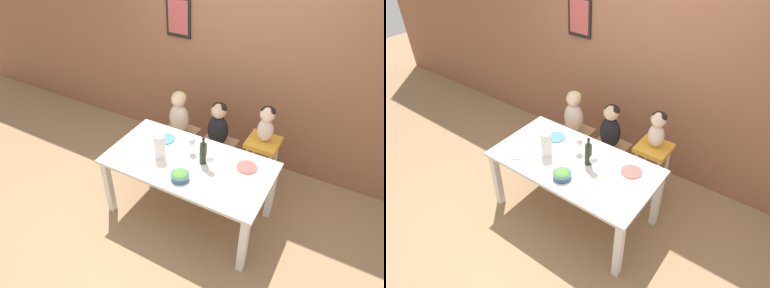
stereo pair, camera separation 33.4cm
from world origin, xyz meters
TOP-DOWN VIEW (x-y plane):
  - ground_plane at (0.00, 0.00)m, footprint 14.00×14.00m
  - wall_back at (-0.00, 1.28)m, footprint 10.00×0.09m
  - dining_table at (0.00, 0.00)m, footprint 1.67×0.88m
  - chair_far_left at (-0.54, 0.71)m, footprint 0.40×0.41m
  - chair_far_center at (-0.02, 0.71)m, footprint 0.40×0.41m
  - chair_right_highchair at (0.53, 0.71)m, footprint 0.34×0.35m
  - person_child_left at (-0.54, 0.71)m, footprint 0.25×0.20m
  - person_child_center at (-0.02, 0.71)m, footprint 0.25×0.20m
  - person_baby_right at (0.53, 0.72)m, footprint 0.17×0.16m
  - wine_bottle at (0.13, 0.06)m, footprint 0.07×0.07m
  - paper_towel_roll at (-0.30, -0.07)m, footprint 0.11×0.11m
  - wine_glass_near at (0.23, -0.00)m, footprint 0.08×0.08m
  - wine_glass_far at (-0.05, 0.15)m, footprint 0.08×0.08m
  - salad_bowl_large at (0.05, -0.25)m, footprint 0.18×0.18m
  - dinner_plate_front_left at (-0.55, -0.25)m, footprint 0.21×0.21m
  - dinner_plate_back_left at (-0.41, 0.21)m, footprint 0.21×0.21m
  - dinner_plate_back_right at (0.54, 0.20)m, footprint 0.21×0.21m

SIDE VIEW (x-z plane):
  - ground_plane at x=0.00m, z-range 0.00..0.00m
  - chair_far_left at x=-0.54m, z-range 0.16..0.64m
  - chair_far_center at x=-0.02m, z-range 0.16..0.64m
  - chair_right_highchair at x=0.53m, z-range 0.20..0.93m
  - dining_table at x=0.00m, z-range 0.27..1.00m
  - dinner_plate_front_left at x=-0.55m, z-range 0.73..0.74m
  - dinner_plate_back_left at x=-0.41m, z-range 0.73..0.74m
  - dinner_plate_back_right at x=0.54m, z-range 0.73..0.74m
  - person_child_left at x=-0.54m, z-range 0.49..1.04m
  - person_child_center at x=-0.02m, z-range 0.49..1.04m
  - salad_bowl_large at x=0.05m, z-range 0.73..0.81m
  - wine_bottle at x=0.13m, z-range 0.70..1.00m
  - paper_towel_roll at x=-0.30m, z-range 0.73..0.99m
  - wine_glass_near at x=0.23m, z-range 0.77..0.96m
  - wine_glass_far at x=-0.05m, z-range 0.77..0.96m
  - person_baby_right at x=0.53m, z-range 0.76..1.18m
  - wall_back at x=0.00m, z-range 0.00..2.70m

